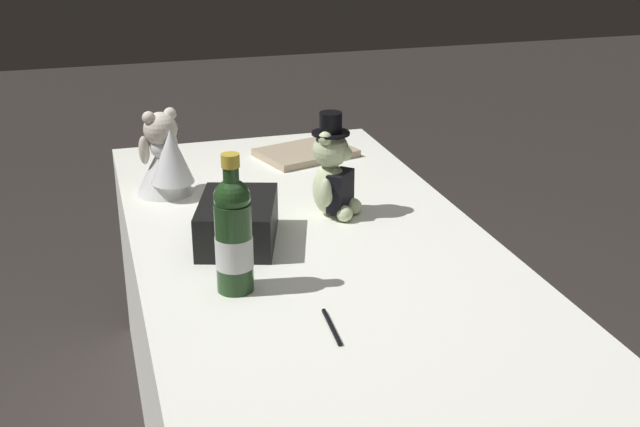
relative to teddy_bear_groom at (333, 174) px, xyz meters
The scene contains 7 objects.
reception_table 0.54m from the teddy_bear_groom, 24.81° to the right, with size 2.02×0.91×0.72m, color white.
teddy_bear_groom is the anchor object (origin of this frame).
teddy_bear_bride 0.52m from the teddy_bear_groom, 125.05° to the right, with size 0.22×0.19×0.25m.
champagne_bottle 0.51m from the teddy_bear_groom, 43.01° to the right, with size 0.09×0.09×0.32m.
signing_pen 0.64m from the teddy_bear_groom, 17.46° to the right, with size 0.15×0.02×0.01m.
gift_case_black 0.32m from the teddy_bear_groom, 69.18° to the right, with size 0.32×0.26×0.11m.
guestbook 0.54m from the teddy_bear_groom, behind, with size 0.22×0.30×0.02m, color tan.
Camera 1 is at (1.81, -0.53, 1.58)m, focal length 46.11 mm.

